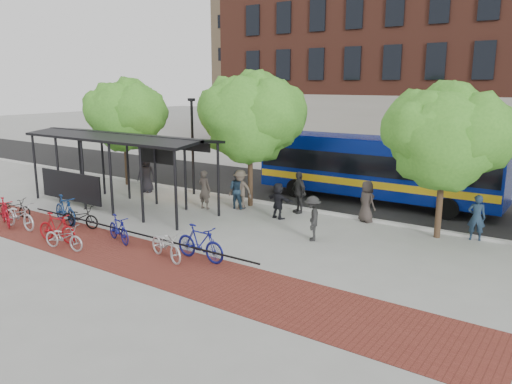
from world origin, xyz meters
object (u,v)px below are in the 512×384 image
Objects in this scene: bike_11 at (200,243)px; pedestrian_9 at (312,218)px; bus at (376,166)px; tree_c at (448,134)px; tree_b at (252,114)px; bike_6 at (64,237)px; bus_shelter at (117,145)px; pedestrian_4 at (299,192)px; pedestrian_7 at (477,218)px; pedestrian_3 at (240,190)px; pedestrian_2 at (238,190)px; bike_1 at (5,212)px; lamp_post_left at (193,144)px; pedestrian_6 at (367,201)px; bike_4 at (80,217)px; bike_0 at (14,208)px; bike_10 at (166,245)px; bike_5 at (57,228)px; bike_2 at (19,215)px; bike_7 at (119,229)px; pedestrian_0 at (146,174)px; bike_3 at (65,210)px; tree_a at (125,112)px; pedestrian_5 at (278,201)px; pedestrian_1 at (205,190)px.

pedestrian_9 is (2.02, 4.14, 0.25)m from bike_11.
tree_c is at bearing -44.23° from bus.
tree_b reaches higher than bike_6.
bus_shelter is 8.94m from pedestrian_4.
bus reaches higher than bike_6.
pedestrian_3 is at bearing -4.67° from pedestrian_7.
pedestrian_9 reaches higher than bike_11.
tree_c is at bearing -176.73° from pedestrian_2.
bike_1 is at bearing 75.04° from bike_6.
pedestrian_6 is at bearing 1.17° from lamp_post_left.
bike_0 is at bearing 83.52° from bike_4.
lamp_post_left is 2.58× the size of bike_10.
bike_0 is 0.89× the size of bike_5.
bike_10 is 7.41m from pedestrian_2.
tree_b reaches higher than bus.
bike_1 is 1.12× the size of pedestrian_9.
bike_2 reaches higher than bike_7.
bike_5 is 12.63m from pedestrian_6.
pedestrian_0 reaches higher than pedestrian_4.
pedestrian_7 is (4.45, 0.00, -0.02)m from pedestrian_6.
bus reaches higher than bike_3.
tree_a is at bearing 130.03° from pedestrian_0.
tree_b reaches higher than bike_5.
pedestrian_5 is (-6.67, -1.29, -3.25)m from tree_c.
pedestrian_0 reaches higher than bike_5.
tree_b reaches higher than tree_c.
pedestrian_1 is 1.16× the size of pedestrian_5.
tree_a is 5.14m from lamp_post_left.
bike_2 is 1.18× the size of pedestrian_6.
tree_b is 3.56× the size of pedestrian_6.
bus is 6.80× the size of bike_4.
bike_4 is at bearing 16.61° from pedestrian_7.
bike_7 is 6.69m from pedestrian_3.
bike_2 is 12.05m from pedestrian_4.
bus reaches higher than pedestrian_5.
bike_1 is 1.00× the size of pedestrian_4.
pedestrian_1 reaches higher than bike_0.
pedestrian_3 reaches higher than pedestrian_9.
lamp_post_left is 2.77× the size of pedestrian_2.
tree_b is 3.64× the size of bike_4.
tree_b is 10.27m from bike_6.
pedestrian_7 is at bearing -62.59° from bike_5.
tree_c is at bearing -170.87° from pedestrian_1.
tree_a is 12.40m from bike_6.
bike_10 is 5.64m from pedestrian_9.
bike_0 is 0.96× the size of pedestrian_9.
pedestrian_0 is 5.19m from pedestrian_1.
bike_1 reaches higher than bike_6.
bike_0 is 15.66m from pedestrian_6.
tree_a reaches higher than lamp_post_left.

